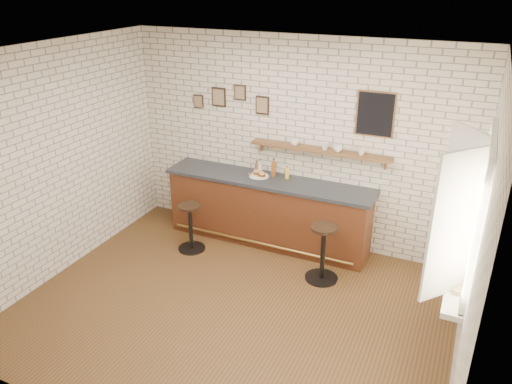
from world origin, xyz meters
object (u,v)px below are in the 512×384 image
book_upper (454,286)px  shelf_cup_a (295,142)px  ciabatta_sandwich (260,173)px  bitters_bottle_white (260,168)px  bar_stool_left (190,226)px  book_lower (454,288)px  condiment_bottle_yellow (287,173)px  sandwich_plate (259,176)px  shelf_cup_d (361,152)px  shelf_cup_b (325,146)px  bar_stool_right (323,251)px  bitters_bottle_brown (257,168)px  shelf_cup_c (338,148)px  bitters_bottle_amber (274,169)px  bar_counter (268,210)px

book_upper → shelf_cup_a: bearing=147.9°
ciabatta_sandwich → bitters_bottle_white: (-0.04, 0.09, 0.04)m
bar_stool_left → book_lower: 3.74m
bitters_bottle_white → condiment_bottle_yellow: size_ratio=1.21×
sandwich_plate → shelf_cup_d: bearing=6.4°
shelf_cup_a → shelf_cup_b: bearing=-35.7°
bar_stool_right → bitters_bottle_brown: bearing=149.1°
bitters_bottle_brown → shelf_cup_c: 1.26m
sandwich_plate → ciabatta_sandwich: (0.01, 0.00, 0.04)m
bitters_bottle_amber → shelf_cup_c: 1.00m
sandwich_plate → bitters_bottle_brown: bitters_bottle_brown is taller
sandwich_plate → book_lower: bearing=-30.6°
shelf_cup_c → shelf_cup_d: bearing=-92.5°
bitters_bottle_brown → condiment_bottle_yellow: 0.48m
ciabatta_sandwich → bitters_bottle_white: bearing=110.5°
condiment_bottle_yellow → shelf_cup_a: bearing=41.2°
bitters_bottle_brown → book_upper: size_ratio=0.98×
ciabatta_sandwich → bitters_bottle_white: size_ratio=1.02×
ciabatta_sandwich → shelf_cup_a: size_ratio=1.96×
bar_counter → shelf_cup_d: bearing=9.1°
shelf_cup_b → shelf_cup_c: shelf_cup_b is taller
book_upper → ciabatta_sandwich: bearing=155.2°
bitters_bottle_white → shelf_cup_b: size_ratio=2.14×
ciabatta_sandwich → bar_counter: bearing=-14.7°
book_lower → shelf_cup_d: bearing=133.2°
bar_counter → sandwich_plate: 0.54m
shelf_cup_c → book_lower: size_ratio=0.57×
bitters_bottle_amber → book_lower: bearing=-33.9°
condiment_bottle_yellow → shelf_cup_c: 0.84m
ciabatta_sandwich → bar_stool_right: bearing=-29.4°
book_lower → book_upper: 0.02m
shelf_cup_a → book_lower: shelf_cup_a is taller
ciabatta_sandwich → sandwich_plate: bearing=180.0°
bar_stool_right → shelf_cup_d: size_ratio=7.68×
bitters_bottle_amber → shelf_cup_d: (1.23, 0.07, 0.43)m
condiment_bottle_yellow → ciabatta_sandwich: bearing=-166.5°
condiment_bottle_yellow → book_lower: bearing=-36.1°
bar_counter → shelf_cup_c: 1.41m
bitters_bottle_white → condiment_bottle_yellow: bitters_bottle_white is taller
bar_stool_right → shelf_cup_a: shelf_cup_a is taller
bitters_bottle_amber → shelf_cup_a: 0.52m
bar_stool_right → condiment_bottle_yellow: bearing=136.5°
ciabatta_sandwich → bar_stool_right: ciabatta_sandwich is taller
bar_stool_right → book_lower: (1.60, -0.99, 0.52)m
shelf_cup_d → book_lower: 2.38m
bar_counter → bitters_bottle_brown: (-0.24, 0.13, 0.59)m
bar_stool_left → shelf_cup_a: bearing=35.9°
book_upper → bitters_bottle_brown: bearing=154.5°
bitters_bottle_white → shelf_cup_c: 1.21m
bitters_bottle_brown → bitters_bottle_white: size_ratio=0.89×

